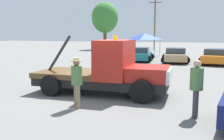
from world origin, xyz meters
name	(u,v)px	position (x,y,z in m)	size (l,w,h in m)	color
ground_plane	(101,93)	(0.00, 0.00, 0.00)	(160.00, 160.00, 0.00)	slate
tow_truck	(109,72)	(0.36, 0.03, 0.97)	(5.92, 2.64, 2.51)	black
person_near_truck	(196,85)	(3.98, -1.85, 1.03)	(0.39, 0.39, 1.78)	#38383D
person_at_hood	(77,79)	(0.11, -2.30, 1.03)	(0.39, 0.39, 1.75)	#847051
parked_car_skyblue	(111,53)	(-5.13, 14.06, 0.65)	(2.87, 4.99, 1.34)	#669ED1
parked_car_teal	(141,55)	(-1.93, 13.74, 0.65)	(2.73, 4.43, 1.34)	#196670
parked_car_tan	(175,55)	(1.28, 14.07, 0.65)	(2.96, 5.05, 1.34)	tan
parked_car_orange	(215,57)	(4.74, 13.91, 0.65)	(2.80, 4.98, 1.34)	orange
canopy_tent_blue	(145,36)	(-3.15, 19.91, 2.35)	(3.22, 3.22, 2.74)	#9E9EA3
tree_center	(105,18)	(-13.10, 31.01, 5.51)	(4.60, 4.60, 8.22)	brown
utility_pole	(155,22)	(-4.94, 33.98, 4.85)	(2.20, 0.24, 9.17)	brown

